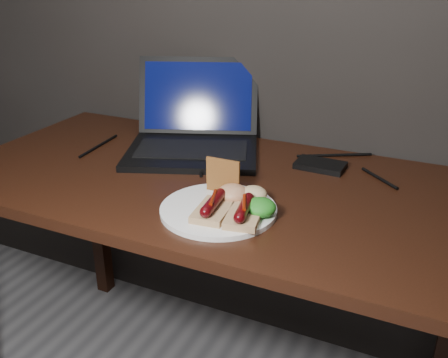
% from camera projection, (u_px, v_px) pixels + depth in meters
% --- Properties ---
extents(desk, '(1.40, 0.70, 0.75)m').
position_uv_depth(desk, '(211.00, 208.00, 1.34)').
color(desk, black).
rests_on(desk, ground).
extents(laptop, '(0.48, 0.48, 0.25)m').
position_uv_depth(laptop, '(194.00, 132.00, 1.49)').
color(laptop, black).
rests_on(laptop, desk).
extents(hard_drive, '(0.14, 0.09, 0.02)m').
position_uv_depth(hard_drive, '(320.00, 165.00, 1.37)').
color(hard_drive, black).
rests_on(hard_drive, desk).
extents(desk_cables, '(0.88, 0.38, 0.01)m').
position_uv_depth(desk_cables, '(242.00, 158.00, 1.42)').
color(desk_cables, black).
rests_on(desk_cables, desk).
extents(plate, '(0.27, 0.27, 0.01)m').
position_uv_depth(plate, '(218.00, 210.00, 1.13)').
color(plate, white).
rests_on(plate, desk).
extents(bread_sausage_center, '(0.08, 0.12, 0.04)m').
position_uv_depth(bread_sausage_center, '(213.00, 207.00, 1.09)').
color(bread_sausage_center, tan).
rests_on(bread_sausage_center, plate).
extents(bread_sausage_right, '(0.09, 0.13, 0.04)m').
position_uv_depth(bread_sausage_right, '(244.00, 212.00, 1.07)').
color(bread_sausage_right, tan).
rests_on(bread_sausage_right, plate).
extents(crispbread, '(0.09, 0.01, 0.08)m').
position_uv_depth(crispbread, '(223.00, 176.00, 1.18)').
color(crispbread, '#A8682E').
rests_on(crispbread, plate).
extents(salad_greens, '(0.07, 0.07, 0.04)m').
position_uv_depth(salad_greens, '(260.00, 207.00, 1.09)').
color(salad_greens, '#1C6013').
rests_on(salad_greens, plate).
extents(salsa_mound, '(0.07, 0.07, 0.04)m').
position_uv_depth(salsa_mound, '(233.00, 193.00, 1.15)').
color(salsa_mound, '#A62D10').
rests_on(salsa_mound, plate).
extents(coleslaw_mound, '(0.06, 0.06, 0.04)m').
position_uv_depth(coleslaw_mound, '(253.00, 194.00, 1.15)').
color(coleslaw_mound, beige).
rests_on(coleslaw_mound, plate).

